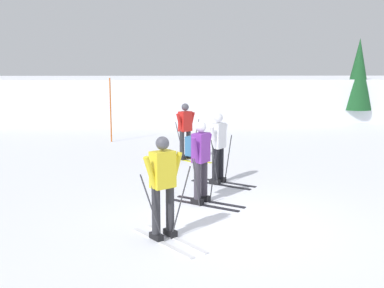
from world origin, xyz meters
TOP-DOWN VIEW (x-y plane):
  - ground_plane at (0.00, 0.00)m, footprint 120.00×120.00m
  - far_snow_ridge at (0.00, 19.35)m, footprint 80.00×9.24m
  - skier_yellow at (-1.21, -0.70)m, footprint 1.26×1.50m
  - skier_red at (-0.72, 5.87)m, footprint 1.37×1.42m
  - skier_white at (0.02, 2.93)m, footprint 1.52×1.22m
  - skier_purple at (-0.51, 1.32)m, footprint 1.54×1.19m
  - trail_marker_pole at (-3.45, 9.30)m, footprint 0.05×0.05m
  - conifer_far_left at (8.07, 15.03)m, footprint 1.44×1.44m

SIDE VIEW (x-z plane):
  - ground_plane at x=0.00m, z-range 0.00..0.00m
  - skier_white at x=0.02m, z-range 0.06..1.77m
  - skier_yellow at x=-1.21m, z-range 0.06..1.77m
  - skier_red at x=-0.72m, z-range 0.06..1.77m
  - skier_purple at x=-0.51m, z-range 0.10..1.81m
  - far_snow_ridge at x=0.00m, z-range 0.00..2.15m
  - trail_marker_pole at x=-3.45m, z-range 0.00..2.38m
  - conifer_far_left at x=8.07m, z-range 0.31..4.48m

